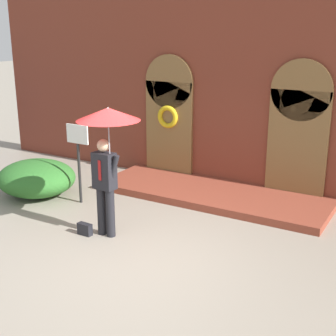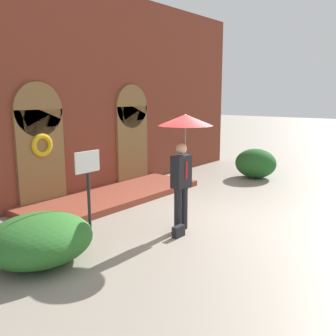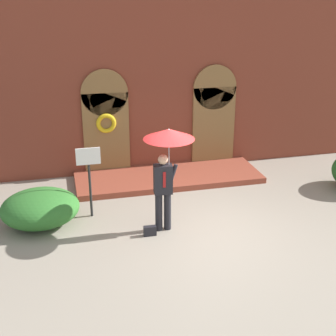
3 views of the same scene
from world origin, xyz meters
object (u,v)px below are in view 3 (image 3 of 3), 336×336
at_px(person_with_umbrella, 167,149).
at_px(sign_post, 89,171).
at_px(handbag, 150,231).
at_px(shrub_left, 40,208).

relative_size(person_with_umbrella, sign_post, 1.37).
distance_m(person_with_umbrella, handbag, 1.87).
xyz_separation_m(person_with_umbrella, handbag, (-0.45, -0.20, -1.80)).
relative_size(person_with_umbrella, handbag, 8.44).
relative_size(handbag, shrub_left, 0.16).
xyz_separation_m(sign_post, shrub_left, (-1.17, -0.12, -0.76)).
relative_size(person_with_umbrella, shrub_left, 1.32).
bearing_deg(person_with_umbrella, shrub_left, 161.59).
relative_size(sign_post, shrub_left, 0.96).
bearing_deg(handbag, shrub_left, 156.33).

